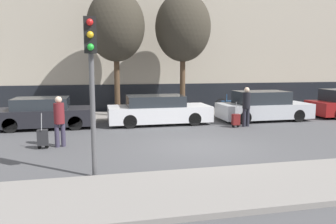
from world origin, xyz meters
name	(u,v)px	position (x,y,z in m)	size (l,w,h in m)	color
ground_plane	(201,147)	(0.00, 0.00, 0.00)	(80.00, 80.00, 0.00)	#4C4C4F
sidewalk_near	(255,185)	(0.00, -3.75, 0.06)	(28.00, 2.50, 0.12)	gray
sidewalk_far	(160,115)	(0.00, 7.00, 0.06)	(28.00, 3.00, 0.12)	gray
building_facade	(148,37)	(0.00, 10.81, 4.50)	(28.00, 3.27, 9.03)	#A89E8C
parked_car_0	(45,114)	(-5.55, 4.73, 0.63)	(4.08, 1.83, 1.32)	black
parked_car_1	(158,110)	(-0.56, 4.63, 0.63)	(4.67, 1.86, 1.33)	silver
parked_car_2	(263,107)	(4.67, 4.47, 0.67)	(4.50, 1.76, 1.45)	#B7BABF
pedestrian_left	(59,118)	(-4.57, 1.06, 0.96)	(0.34, 0.34, 1.69)	#383347
trolley_left	(43,138)	(-5.10, 0.89, 0.37)	(0.34, 0.29, 1.17)	#262628
pedestrian_right	(246,104)	(3.11, 3.12, 1.00)	(0.34, 0.34, 1.75)	#23232D
trolley_right	(236,120)	(2.57, 3.00, 0.35)	(0.34, 0.29, 1.13)	maroon
traffic_light	(91,66)	(-3.46, -2.36, 2.67)	(0.28, 0.47, 3.75)	#515154
parked_bicycle	(230,104)	(4.13, 7.31, 0.49)	(1.77, 0.06, 0.96)	black
bare_tree_near_crossing	(183,28)	(1.17, 6.74, 4.63)	(2.89, 2.89, 6.30)	#4C3826
bare_tree_down_street	(116,26)	(-2.28, 6.76, 4.62)	(2.88, 2.88, 6.29)	#4C3826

